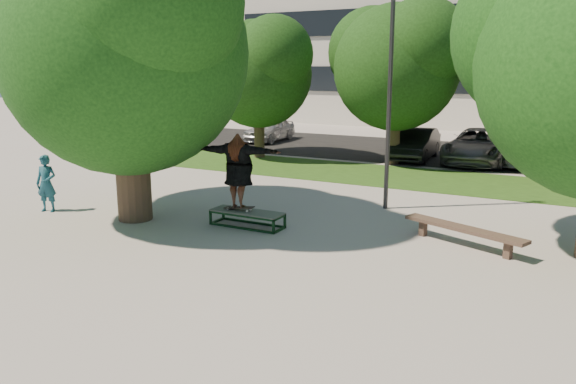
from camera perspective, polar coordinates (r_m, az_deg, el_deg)
The scene contains 17 objects.
ground at distance 11.42m, azimuth -2.91°, elevation -6.55°, with size 120.00×120.00×0.00m, color #9E9792.
grass_strip at distance 19.66m, azimuth 13.93°, elevation 1.26°, with size 30.00×4.00×0.02m, color #1F4012.
asphalt_strip at distance 26.13m, azimuth 15.28°, elevation 3.91°, with size 40.00×8.00×0.01m, color black.
tree_left at distance 14.29m, azimuth -16.25°, elevation 14.84°, with size 6.96×5.95×7.12m.
bg_tree_left at distance 23.66m, azimuth -3.07°, elevation 12.53°, with size 5.28×4.51×5.77m.
bg_tree_mid at distance 22.34m, azimuth 10.84°, elevation 13.06°, with size 5.76×4.92×6.24m.
bg_tree_right at distance 20.87m, azimuth 25.21°, elevation 10.72°, with size 5.04×4.31×5.43m.
lamppost at distance 14.98m, azimuth 10.30°, elevation 10.13°, with size 0.25×0.15×6.11m.
office_building at distance 42.14m, azimuth 18.20°, elevation 17.77°, with size 30.00×14.12×16.00m.
grind_box at distance 13.48m, azimuth -4.16°, elevation -2.72°, with size 1.80×0.60×0.38m.
skater_rig at distance 13.34m, azimuth -5.06°, elevation 2.16°, with size 2.25×0.96×1.85m.
bystander at distance 16.03m, azimuth -23.34°, elevation 0.81°, with size 0.55×0.36×1.51m, color #174658.
bench at distance 12.48m, azimuth 17.39°, elevation -3.72°, with size 2.73×1.39×0.43m.
car_silver_a at distance 29.06m, azimuth -1.88°, elevation 6.43°, with size 1.51×3.74×1.27m, color #ABACB0.
car_dark at distance 23.75m, azimuth 12.85°, elevation 4.75°, with size 1.35×3.88×1.28m, color black.
car_grey at distance 23.57m, azimuth 18.82°, elevation 4.43°, with size 2.25×4.87×1.35m, color #5E5D62.
car_silver_b at distance 24.21m, azimuth 23.07°, elevation 4.29°, with size 1.89×4.64×1.35m, color #BCBBC1.
Camera 1 is at (5.52, -9.27, 3.73)m, focal length 35.00 mm.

